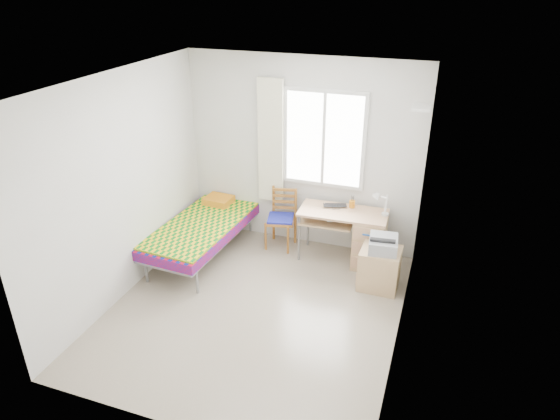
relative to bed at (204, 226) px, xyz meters
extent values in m
plane|color=#BCAD93|center=(1.13, -0.98, -0.40)|extent=(3.50, 3.50, 0.00)
plane|color=white|center=(1.13, -0.98, 2.20)|extent=(3.50, 3.50, 0.00)
plane|color=silver|center=(1.13, 0.77, 0.90)|extent=(3.20, 0.00, 3.20)
plane|color=silver|center=(-0.47, -0.98, 0.90)|extent=(0.00, 3.50, 3.50)
plane|color=silver|center=(2.73, -0.98, 0.90)|extent=(0.00, 3.50, 3.50)
cube|color=white|center=(1.43, 0.75, 1.15)|extent=(1.10, 0.04, 1.30)
cube|color=white|center=(1.43, 0.74, 1.15)|extent=(1.00, 0.02, 1.20)
cube|color=white|center=(1.43, 0.73, 1.15)|extent=(0.04, 0.02, 1.20)
cube|color=white|center=(0.71, 0.70, 1.05)|extent=(0.35, 0.05, 1.70)
cube|color=white|center=(2.62, 0.42, 1.75)|extent=(0.20, 0.32, 0.03)
cube|color=gray|center=(0.00, -0.07, -0.08)|extent=(0.97, 1.93, 0.06)
cube|color=#B80C27|center=(0.00, -0.07, 0.00)|extent=(1.01, 1.96, 0.13)
cube|color=yellow|center=(0.00, -0.09, 0.07)|extent=(0.98, 1.83, 0.03)
cube|color=tan|center=(0.00, 0.84, 0.16)|extent=(0.91, 0.11, 0.52)
cube|color=orange|center=(-0.05, 0.57, 0.13)|extent=(0.40, 0.34, 0.09)
cylinder|color=gray|center=(-0.35, -0.91, -0.25)|extent=(0.04, 0.04, 0.30)
cylinder|color=gray|center=(0.35, 0.77, -0.25)|extent=(0.04, 0.04, 0.30)
cube|color=tan|center=(1.81, 0.44, 0.30)|extent=(1.16, 0.57, 0.03)
cube|color=tan|center=(2.18, 0.44, -0.06)|extent=(0.42, 0.52, 0.68)
cube|color=tan|center=(1.60, 0.44, 0.15)|extent=(0.71, 0.51, 0.02)
cylinder|color=gray|center=(1.28, 0.22, -0.06)|extent=(0.03, 0.03, 0.68)
cylinder|color=gray|center=(1.28, 0.65, -0.06)|extent=(0.03, 0.03, 0.68)
cube|color=#955B1C|center=(0.93, 0.49, 0.01)|extent=(0.44, 0.44, 0.04)
cube|color=#1B2298|center=(0.93, 0.49, 0.04)|extent=(0.42, 0.42, 0.04)
cube|color=#955B1C|center=(0.93, 0.66, 0.26)|extent=(0.32, 0.11, 0.36)
cylinder|color=#955B1C|center=(0.76, 0.33, -0.20)|extent=(0.03, 0.03, 0.41)
cylinder|color=#955B1C|center=(1.09, 0.66, 0.02)|extent=(0.04, 0.04, 0.84)
cube|color=tan|center=(2.39, -0.05, -0.14)|extent=(0.48, 0.43, 0.52)
cube|color=tan|center=(2.15, -0.05, -0.02)|extent=(0.01, 0.38, 0.19)
cube|color=tan|center=(2.15, -0.05, -0.24)|extent=(0.01, 0.38, 0.19)
cube|color=gray|center=(2.41, -0.04, 0.20)|extent=(0.37, 0.42, 0.16)
cube|color=black|center=(2.41, -0.04, 0.27)|extent=(0.29, 0.34, 0.02)
imported|color=black|center=(1.68, 0.50, 0.32)|extent=(0.35, 0.29, 0.02)
cylinder|color=orange|center=(1.89, 0.60, 0.36)|extent=(0.09, 0.09, 0.09)
cylinder|color=white|center=(2.33, 0.51, 0.33)|extent=(0.09, 0.09, 0.03)
cylinder|color=white|center=(2.33, 0.51, 0.46)|extent=(0.02, 0.11, 0.25)
cylinder|color=white|center=(2.31, 0.43, 0.59)|extent=(0.12, 0.22, 0.10)
cone|color=white|center=(2.23, 0.33, 0.62)|extent=(0.13, 0.14, 0.12)
imported|color=gray|center=(1.58, 0.41, 0.19)|extent=(0.23, 0.25, 0.02)
camera|label=1|loc=(2.95, -5.31, 3.15)|focal=32.00mm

